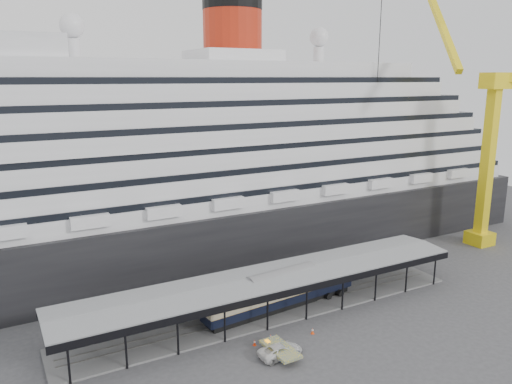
# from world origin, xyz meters

# --- Properties ---
(ground) EXTENTS (200.00, 200.00, 0.00)m
(ground) POSITION_xyz_m (0.00, 0.00, 0.00)
(ground) COLOR #3E3E41
(ground) RESTS_ON ground
(cruise_ship) EXTENTS (130.00, 30.00, 43.90)m
(cruise_ship) POSITION_xyz_m (0.05, 32.00, 18.35)
(cruise_ship) COLOR black
(cruise_ship) RESTS_ON ground
(platform_canopy) EXTENTS (56.00, 9.18, 5.30)m
(platform_canopy) POSITION_xyz_m (0.00, 5.00, 2.36)
(platform_canopy) COLOR slate
(platform_canopy) RESTS_ON ground
(crane_yellow) EXTENTS (23.83, 18.78, 47.60)m
(crane_yellow) POSITION_xyz_m (47.06, 10.54, 19.96)
(crane_yellow) COLOR yellow
(crane_yellow) RESTS_ON ground
(port_truck) EXTENTS (5.22, 2.56, 1.43)m
(port_truck) POSITION_xyz_m (-4.61, -4.94, 0.71)
(port_truck) COLOR silver
(port_truck) RESTS_ON ground
(pullman_carriage) EXTENTS (23.26, 5.12, 22.66)m
(pullman_carriage) POSITION_xyz_m (1.62, 5.00, 2.74)
(pullman_carriage) COLOR black
(pullman_carriage) RESTS_ON ground
(traffic_cone_left) EXTENTS (0.46, 0.46, 0.71)m
(traffic_cone_left) POSITION_xyz_m (-6.01, -1.52, 0.35)
(traffic_cone_left) COLOR #FB3A0D
(traffic_cone_left) RESTS_ON ground
(traffic_cone_mid) EXTENTS (0.43, 0.43, 0.71)m
(traffic_cone_mid) POSITION_xyz_m (-3.75, -1.33, 0.35)
(traffic_cone_mid) COLOR red
(traffic_cone_mid) RESTS_ON ground
(traffic_cone_right) EXTENTS (0.49, 0.49, 0.78)m
(traffic_cone_right) POSITION_xyz_m (1.45, -2.53, 0.39)
(traffic_cone_right) COLOR #F5460D
(traffic_cone_right) RESTS_ON ground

